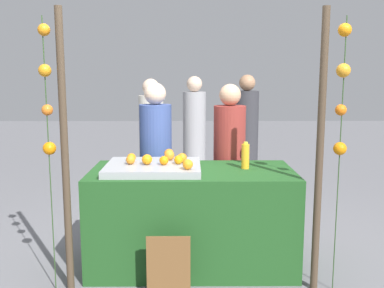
# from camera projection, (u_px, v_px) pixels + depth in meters

# --- Properties ---
(ground_plane) EXTENTS (24.00, 24.00, 0.00)m
(ground_plane) POSITION_uv_depth(u_px,v_px,m) (192.00, 264.00, 3.87)
(ground_plane) COLOR slate
(stall_counter) EXTENTS (1.73, 0.84, 0.85)m
(stall_counter) POSITION_uv_depth(u_px,v_px,m) (192.00, 218.00, 3.80)
(stall_counter) COLOR #1E4C1E
(stall_counter) RESTS_ON ground_plane
(orange_tray) EXTENTS (0.79, 0.64, 0.06)m
(orange_tray) POSITION_uv_depth(u_px,v_px,m) (153.00, 167.00, 3.69)
(orange_tray) COLOR #9EA0A5
(orange_tray) RESTS_ON stall_counter
(orange_0) EXTENTS (0.08, 0.08, 0.08)m
(orange_0) POSITION_uv_depth(u_px,v_px,m) (131.00, 160.00, 3.67)
(orange_0) COLOR orange
(orange_0) RESTS_ON orange_tray
(orange_1) EXTENTS (0.07, 0.07, 0.07)m
(orange_1) POSITION_uv_depth(u_px,v_px,m) (131.00, 158.00, 3.77)
(orange_1) COLOR orange
(orange_1) RESTS_ON orange_tray
(orange_2) EXTENTS (0.07, 0.07, 0.07)m
(orange_2) POSITION_uv_depth(u_px,v_px,m) (178.00, 160.00, 3.67)
(orange_2) COLOR orange
(orange_2) RESTS_ON orange_tray
(orange_3) EXTENTS (0.09, 0.09, 0.09)m
(orange_3) POSITION_uv_depth(u_px,v_px,m) (147.00, 159.00, 3.65)
(orange_3) COLOR orange
(orange_3) RESTS_ON orange_tray
(orange_4) EXTENTS (0.08, 0.08, 0.08)m
(orange_4) POSITION_uv_depth(u_px,v_px,m) (188.00, 164.00, 3.46)
(orange_4) COLOR orange
(orange_4) RESTS_ON orange_tray
(orange_5) EXTENTS (0.09, 0.09, 0.09)m
(orange_5) POSITION_uv_depth(u_px,v_px,m) (169.00, 155.00, 3.84)
(orange_5) COLOR orange
(orange_5) RESTS_ON orange_tray
(orange_6) EXTENTS (0.08, 0.08, 0.08)m
(orange_6) POSITION_uv_depth(u_px,v_px,m) (164.00, 160.00, 3.64)
(orange_6) COLOR orange
(orange_6) RESTS_ON orange_tray
(orange_7) EXTENTS (0.08, 0.08, 0.08)m
(orange_7) POSITION_uv_depth(u_px,v_px,m) (182.00, 158.00, 3.73)
(orange_7) COLOR orange
(orange_7) RESTS_ON orange_tray
(orange_8) EXTENTS (0.09, 0.09, 0.09)m
(orange_8) POSITION_uv_depth(u_px,v_px,m) (169.00, 154.00, 3.92)
(orange_8) COLOR orange
(orange_8) RESTS_ON orange_tray
(juice_bottle) EXTENTS (0.07, 0.07, 0.23)m
(juice_bottle) POSITION_uv_depth(u_px,v_px,m) (245.00, 156.00, 3.77)
(juice_bottle) COLOR gold
(juice_bottle) RESTS_ON stall_counter
(chalkboard_sign) EXTENTS (0.33, 0.03, 0.49)m
(chalkboard_sign) POSITION_uv_depth(u_px,v_px,m) (169.00, 267.00, 3.26)
(chalkboard_sign) COLOR brown
(chalkboard_sign) RESTS_ON ground_plane
(vendor_left) EXTENTS (0.32, 0.32, 1.58)m
(vendor_left) POSITION_uv_depth(u_px,v_px,m) (156.00, 168.00, 4.37)
(vendor_left) COLOR #384C8C
(vendor_left) RESTS_ON ground_plane
(vendor_right) EXTENTS (0.31, 0.31, 1.57)m
(vendor_right) POSITION_uv_depth(u_px,v_px,m) (229.00, 169.00, 4.36)
(vendor_right) COLOR maroon
(vendor_right) RESTS_ON ground_plane
(crowd_person_0) EXTENTS (0.33, 0.33, 1.63)m
(crowd_person_0) POSITION_uv_depth(u_px,v_px,m) (194.00, 137.00, 6.31)
(crowd_person_0) COLOR #99999E
(crowd_person_0) RESTS_ON ground_plane
(crowd_person_1) EXTENTS (0.33, 0.33, 1.65)m
(crowd_person_1) POSITION_uv_depth(u_px,v_px,m) (246.00, 138.00, 6.14)
(crowd_person_1) COLOR #333338
(crowd_person_1) RESTS_ON ground_plane
(crowd_person_2) EXTENTS (0.32, 0.32, 1.60)m
(crowd_person_2) POSITION_uv_depth(u_px,v_px,m) (151.00, 144.00, 5.76)
(crowd_person_2) COLOR beige
(crowd_person_2) RESTS_ON ground_plane
(canopy_post_left) EXTENTS (0.06, 0.06, 2.14)m
(canopy_post_left) POSITION_uv_depth(u_px,v_px,m) (65.00, 155.00, 3.24)
(canopy_post_left) COLOR #473828
(canopy_post_left) RESTS_ON ground_plane
(canopy_post_right) EXTENTS (0.06, 0.06, 2.14)m
(canopy_post_right) POSITION_uv_depth(u_px,v_px,m) (320.00, 154.00, 3.26)
(canopy_post_right) COLOR #473828
(canopy_post_right) RESTS_ON ground_plane
(garland_strand_left) EXTENTS (0.10, 0.11, 2.07)m
(garland_strand_left) POSITION_uv_depth(u_px,v_px,m) (47.00, 97.00, 3.18)
(garland_strand_left) COLOR #2D4C23
(garland_strand_left) RESTS_ON ground_plane
(garland_strand_right) EXTENTS (0.10, 0.11, 2.07)m
(garland_strand_right) POSITION_uv_depth(u_px,v_px,m) (342.00, 91.00, 3.17)
(garland_strand_right) COLOR #2D4C23
(garland_strand_right) RESTS_ON ground_plane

